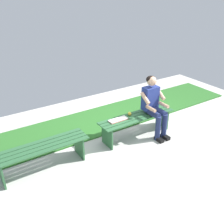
# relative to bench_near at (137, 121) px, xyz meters

# --- Properties ---
(ground_plane) EXTENTS (10.00, 7.00, 0.04)m
(ground_plane) POSITION_rel_bench_near_xyz_m (1.04, 1.00, -0.38)
(ground_plane) COLOR beige
(grass_strip) EXTENTS (9.00, 1.29, 0.03)m
(grass_strip) POSITION_rel_bench_near_xyz_m (1.04, -1.00, -0.35)
(grass_strip) COLOR #2D6B28
(grass_strip) RESTS_ON ground
(bench_near) EXTENTS (1.73, 0.43, 0.48)m
(bench_near) POSITION_rel_bench_near_xyz_m (0.00, 0.00, 0.00)
(bench_near) COLOR #2D6038
(bench_near) RESTS_ON ground
(bench_far) EXTENTS (1.65, 0.43, 0.48)m
(bench_far) POSITION_rel_bench_near_xyz_m (2.07, 0.00, -0.00)
(bench_far) COLOR #2D6038
(bench_far) RESTS_ON ground
(person_seated) EXTENTS (0.50, 0.69, 1.28)m
(person_seated) POSITION_rel_bench_near_xyz_m (-0.35, 0.10, 0.35)
(person_seated) COLOR navy
(person_seated) RESTS_ON ground
(apple) EXTENTS (0.08, 0.08, 0.08)m
(apple) POSITION_rel_bench_near_xyz_m (0.12, -0.10, 0.15)
(apple) COLOR gold
(apple) RESTS_ON bench_near
(book_open) EXTENTS (0.41, 0.16, 0.02)m
(book_open) POSITION_rel_bench_near_xyz_m (0.44, -0.06, 0.13)
(book_open) COLOR white
(book_open) RESTS_ON bench_near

